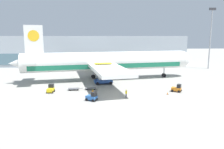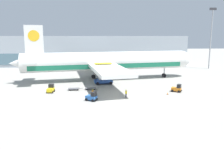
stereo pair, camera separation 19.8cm
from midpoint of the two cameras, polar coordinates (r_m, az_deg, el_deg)
The scene contains 13 objects.
ground_plane at distance 47.29m, azimuth 1.21°, elevation -7.02°, with size 400.00×400.00×0.00m, color #9E9B93.
terminal_building at distance 107.98m, azimuth -5.66°, elevation 6.26°, with size 90.00×18.20×14.00m.
light_mast at distance 102.43m, azimuth 24.53°, elevation 9.51°, with size 2.80×0.50×25.50m.
airplane_main at distance 69.22m, azimuth -1.67°, elevation 3.33°, with size 57.66×48.66×17.00m.
scissor_lift_loader at distance 63.86m, azimuth -2.22°, elevation -0.46°, with size 5.64×4.15×6.12m.
baggage_tug_foreground at distance 47.65m, azimuth -5.13°, elevation -5.82°, with size 2.82×2.52×2.00m.
baggage_tug_mid at distance 57.30m, azimuth 16.72°, elevation -3.52°, with size 2.82×2.56×2.00m.
baggage_tug_far at distance 56.59m, azimuth -15.59°, elevation -3.63°, with size 1.81×2.56×2.00m.
baggage_dolly_lead at distance 57.60m, azimuth -9.84°, elevation -3.67°, with size 3.72×1.56×0.48m.
baggage_dolly_second at distance 57.56m, azimuth -5.51°, elevation -3.57°, with size 3.72×1.56×0.48m.
ground_crew_near at distance 50.01m, azimuth 3.81°, elevation -4.79°, with size 0.39×0.48×1.83m.
ground_crew_far at distance 50.76m, azimuth -4.94°, elevation -4.69°, with size 0.51×0.36×1.71m.
traffic_cone_near at distance 54.34m, azimuth 14.43°, elevation -4.75°, with size 0.40×0.40×0.63m.
Camera 2 is at (-3.66, -45.09, 13.76)m, focal length 35.00 mm.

